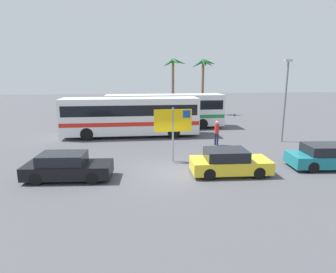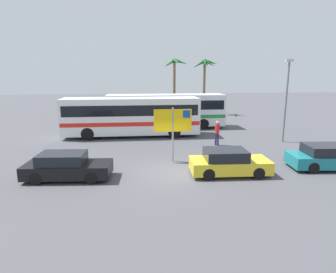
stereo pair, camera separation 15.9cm
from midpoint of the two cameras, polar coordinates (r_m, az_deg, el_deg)
name	(u,v)px [view 1 (the left image)]	position (r m, az deg, el deg)	size (l,w,h in m)	color
ground	(173,172)	(15.32, 0.68, -7.06)	(120.00, 120.00, 0.00)	#4C4C51
bus_front_coach	(131,115)	(23.70, -7.62, 4.27)	(11.00, 2.51, 3.17)	white
bus_rear_coach	(165,109)	(27.24, -0.81, 5.43)	(11.00, 2.51, 3.17)	white
ferry_sign	(174,123)	(16.60, 0.88, 2.77)	(2.20, 0.11, 3.20)	gray
car_teal	(330,157)	(18.09, 29.36, -3.53)	(4.72, 2.14, 1.32)	#19757F
car_yellow	(229,162)	(15.12, 11.75, -5.07)	(4.08, 1.88, 1.32)	yellow
car_black	(67,167)	(14.98, -19.75, -5.72)	(4.29, 1.95, 1.32)	black
pedestrian_crossing_lot	(217,131)	(20.92, 9.46, 1.13)	(0.32, 0.32, 1.80)	#1E2347
lamp_post_left_side	(285,97)	(23.09, 22.14, 7.23)	(0.56, 0.20, 6.11)	slate
palm_tree_seaside	(203,69)	(36.62, 6.85, 13.14)	(3.14, 3.16, 6.85)	brown
palm_tree_inland	(173,71)	(34.86, 0.88, 12.98)	(2.94, 3.22, 6.87)	brown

